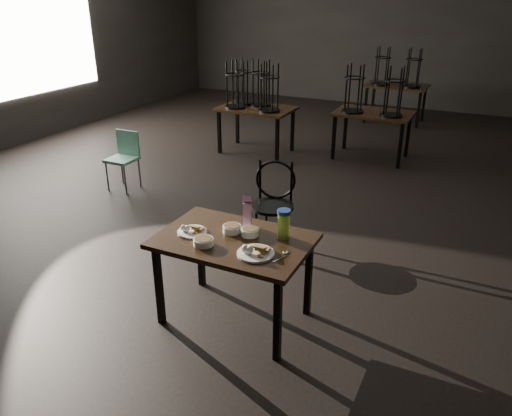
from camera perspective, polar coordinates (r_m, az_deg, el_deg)
The scene contains 15 objects.
room at distance 6.34m, azimuth 2.75°, elevation 21.95°, with size 12.00×12.04×3.22m.
main_table at distance 3.95m, azimuth -2.53°, elevation -4.50°, with size 1.20×0.80×0.75m.
plate_left at distance 4.02m, azimuth -7.37°, elevation -2.53°, with size 0.24×0.24×0.08m.
plate_right at distance 3.67m, azimuth -0.10°, elevation -5.00°, with size 0.28×0.28×0.09m.
bowl_near at distance 4.00m, azimuth -2.77°, elevation -2.35°, with size 0.15×0.15×0.06m.
bowl_far at distance 3.95m, azimuth -0.69°, elevation -2.70°, with size 0.15×0.15×0.06m.
bowl_big at distance 3.82m, azimuth -6.03°, elevation -3.82°, with size 0.16×0.16×0.05m.
juice_carton at distance 4.04m, azimuth -1.01°, elevation -0.52°, with size 0.09×0.09×0.27m.
water_bottle at distance 3.87m, azimuth 3.19°, elevation -1.78°, with size 0.14×0.14×0.24m.
spoon at distance 3.70m, azimuth 3.30°, elevation -5.15°, with size 0.06×0.21×0.01m.
bentwood_chair at distance 5.15m, azimuth 2.02°, elevation 1.09°, with size 0.48×0.47×0.93m.
school_chair at distance 7.02m, azimuth -14.82°, elevation 5.94°, with size 0.36×0.36×0.78m.
bg_table_left at distance 8.28m, azimuth -0.15°, elevation 11.77°, with size 1.20×0.80×1.48m.
bg_table_right at distance 8.13m, azimuth 13.23°, elevation 10.58°, with size 1.20×0.80×1.48m.
bg_table_far at distance 10.62m, azimuth 15.79°, elevation 13.37°, with size 1.20×0.80×1.48m.
Camera 1 is at (2.43, -5.82, 2.55)m, focal length 35.00 mm.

